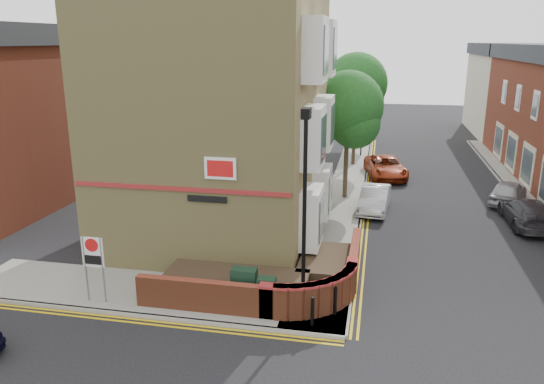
{
  "coord_description": "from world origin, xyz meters",
  "views": [
    {
      "loc": [
        3.63,
        -13.55,
        8.24
      ],
      "look_at": [
        0.05,
        4.0,
        3.1
      ],
      "focal_mm": 35.0,
      "sensor_mm": 36.0,
      "label": 1
    }
  ],
  "objects_px": {
    "lamppost": "(304,213)",
    "zone_sign": "(93,257)",
    "silver_car_near": "(375,199)",
    "utility_cabinet_large": "(244,286)"
  },
  "relations": [
    {
      "from": "zone_sign",
      "to": "silver_car_near",
      "type": "distance_m",
      "value": 14.59
    },
    {
      "from": "zone_sign",
      "to": "utility_cabinet_large",
      "type": "bearing_deg",
      "value": 9.69
    },
    {
      "from": "lamppost",
      "to": "silver_car_near",
      "type": "relative_size",
      "value": 1.66
    },
    {
      "from": "lamppost",
      "to": "zone_sign",
      "type": "xyz_separation_m",
      "value": [
        -6.6,
        -0.7,
        -1.7
      ]
    },
    {
      "from": "lamppost",
      "to": "silver_car_near",
      "type": "height_order",
      "value": "lamppost"
    },
    {
      "from": "utility_cabinet_large",
      "to": "zone_sign",
      "type": "xyz_separation_m",
      "value": [
        -4.7,
        -0.8,
        0.92
      ]
    },
    {
      "from": "lamppost",
      "to": "utility_cabinet_large",
      "type": "relative_size",
      "value": 5.25
    },
    {
      "from": "zone_sign",
      "to": "silver_car_near",
      "type": "height_order",
      "value": "zone_sign"
    },
    {
      "from": "utility_cabinet_large",
      "to": "zone_sign",
      "type": "relative_size",
      "value": 0.55
    },
    {
      "from": "lamppost",
      "to": "utility_cabinet_large",
      "type": "distance_m",
      "value": 3.24
    }
  ]
}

